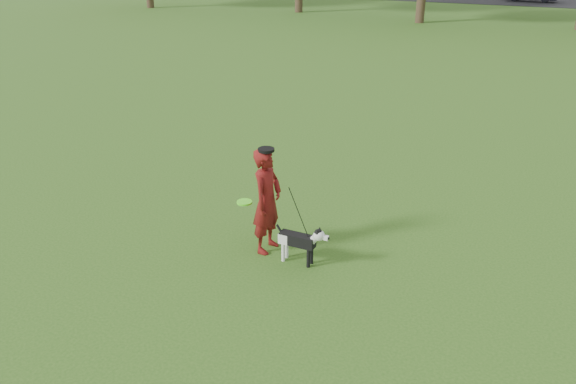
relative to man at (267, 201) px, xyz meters
The scene contains 5 objects.
ground 0.84m from the man, 14.41° to the left, with size 120.00×120.00×0.00m, color #285116.
road 40.07m from the man, 89.66° to the left, with size 120.00×7.00×0.02m, color black.
man is the anchor object (origin of this frame).
dog 0.77m from the man, 14.02° to the right, with size 0.83×0.17×0.63m.
man_held_items 0.49m from the man, 11.32° to the right, with size 1.20×0.31×1.19m.
Camera 1 is at (3.20, -6.60, 4.30)m, focal length 35.00 mm.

